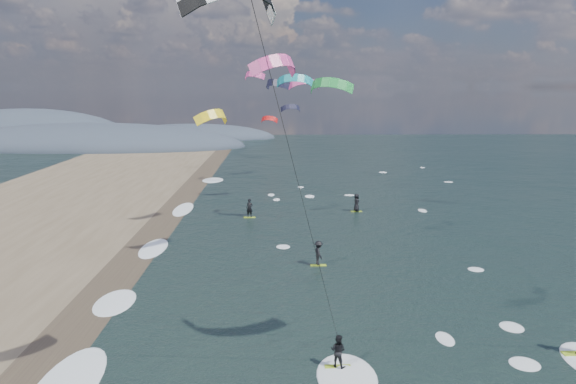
{
  "coord_description": "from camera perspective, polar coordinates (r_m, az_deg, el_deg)",
  "views": [
    {
      "loc": [
        -1.56,
        -15.73,
        12.2
      ],
      "look_at": [
        -1.0,
        12.0,
        7.0
      ],
      "focal_mm": 35.0,
      "sensor_mm": 36.0,
      "label": 1
    }
  ],
  "objects": [
    {
      "name": "wet_sand_strip",
      "position": [
        30.33,
        -21.85,
        -13.9
      ],
      "size": [
        3.0,
        240.0,
        0.0
      ],
      "primitive_type": "cube",
      "color": "#382D23",
      "rests_on": "ground"
    },
    {
      "name": "coastal_hills",
      "position": [
        131.52,
        -20.43,
        4.64
      ],
      "size": [
        80.0,
        41.0,
        15.0
      ],
      "color": "#3D4756",
      "rests_on": "ground"
    },
    {
      "name": "kitesurfer_near_b",
      "position": [
        18.84,
        0.11,
        4.27
      ],
      "size": [
        6.83,
        8.94,
        16.01
      ],
      "color": "#9CBD21",
      "rests_on": "ground"
    },
    {
      "name": "far_kitesurfers",
      "position": [
        47.21,
        3.1,
        -3.25
      ],
      "size": [
        11.61,
        18.16,
        1.8
      ],
      "color": "#9CBD21",
      "rests_on": "ground"
    },
    {
      "name": "bg_kite_field",
      "position": [
        68.19,
        -0.43,
        10.61
      ],
      "size": [
        12.56,
        70.0,
        8.28
      ],
      "color": "green",
      "rests_on": "ground"
    },
    {
      "name": "shoreline_surf",
      "position": [
        34.1,
        -17.11,
        -10.83
      ],
      "size": [
        2.4,
        79.4,
        0.11
      ],
      "color": "white",
      "rests_on": "ground"
    }
  ]
}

